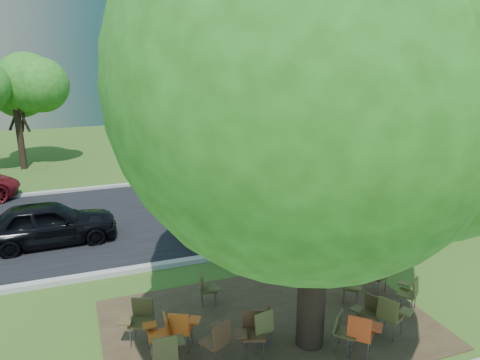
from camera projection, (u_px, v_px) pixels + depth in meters
name	position (u px, v px, depth m)	size (l,w,h in m)	color
ground	(218.00, 321.00, 10.34)	(160.00, 160.00, 0.00)	#2D5219
dirt_patch	(269.00, 323.00, 10.22)	(7.00, 4.50, 0.03)	#382819
asphalt_road	(159.00, 216.00, 16.65)	(80.00, 8.00, 0.04)	black
kerb_near	(186.00, 261.00, 13.03)	(80.00, 0.25, 0.14)	gray
kerb_far	(141.00, 184.00, 20.33)	(80.00, 0.25, 0.14)	gray
bg_tree_2	(13.00, 82.00, 21.95)	(4.80, 4.80, 6.62)	black
bg_tree_3	(283.00, 62.00, 24.22)	(5.60, 5.60, 7.84)	black
bg_tree_4	(419.00, 74.00, 26.16)	(5.00, 5.00, 6.85)	black
main_tree	(324.00, 28.00, 7.83)	(7.20, 7.20, 9.77)	black
school_bus	(391.00, 170.00, 15.94)	(12.71, 3.87, 3.06)	#DFAA07
chair_0	(166.00, 351.00, 8.39)	(0.65, 0.56, 0.95)	#47411E
chair_1	(182.00, 326.00, 9.18)	(0.74, 0.58, 0.90)	#C35014
chair_2	(218.00, 338.00, 8.78)	(0.64, 0.77, 0.94)	#4E301C
chair_3	(252.00, 329.00, 9.07)	(0.72, 0.56, 0.92)	#4D2F1B
chair_4	(261.00, 325.00, 9.22)	(0.62, 0.64, 0.91)	brown
chair_5	(344.00, 329.00, 9.16)	(0.56, 0.71, 0.83)	#49431F
chair_6	(369.00, 310.00, 9.84)	(0.67, 0.55, 0.82)	#473B1E
chair_7	(391.00, 313.00, 9.59)	(0.77, 0.63, 0.94)	brown
chair_8	(160.00, 331.00, 9.11)	(0.49, 0.56, 0.84)	#A44811
chair_9	(140.00, 317.00, 9.45)	(0.76, 0.60, 0.94)	#463D1E
chair_10	(206.00, 286.00, 10.82)	(0.47, 0.59, 0.80)	#423E1C
chair_11	(261.00, 321.00, 9.44)	(0.55, 0.69, 0.81)	#51351D
chair_12	(349.00, 284.00, 10.95)	(0.53, 0.67, 0.78)	#44401D
chair_13	(380.00, 274.00, 11.40)	(0.55, 0.62, 0.81)	#422717
chair_14	(410.00, 291.00, 10.59)	(0.56, 0.71, 0.84)	brown
chair_15	(362.00, 332.00, 8.94)	(0.83, 0.66, 0.96)	red
black_car	(48.00, 223.00, 14.17)	(1.60, 3.98, 1.36)	black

